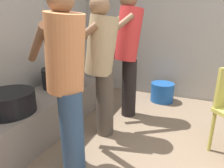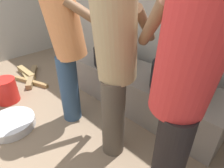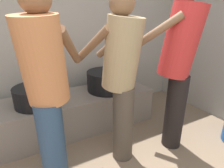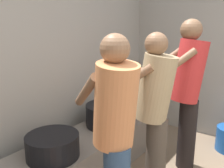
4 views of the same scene
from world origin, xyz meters
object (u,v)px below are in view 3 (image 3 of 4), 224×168
cooking_pot_main (108,80)px  cooking_pot_secondary (37,95)px  cook_in_tan_shirt (121,73)px  cook_in_red_shirt (178,60)px  cook_in_orange_shirt (46,84)px

cooking_pot_main → cooking_pot_secondary: size_ratio=1.49×
cooking_pot_main → cook_in_tan_shirt: cook_in_tan_shirt is taller
cook_in_red_shirt → cooking_pot_secondary: bearing=148.2°
cook_in_red_shirt → cooking_pot_main: bearing=114.4°
cook_in_red_shirt → cook_in_orange_shirt: cook_in_red_shirt is taller
cooking_pot_secondary → cook_in_red_shirt: (1.23, -0.76, 0.41)m
cooking_pot_secondary → cook_in_tan_shirt: 0.99m
cooking_pot_main → cook_in_tan_shirt: (-0.20, -0.68, 0.31)m
cook_in_orange_shirt → cook_in_tan_shirt: size_ratio=1.00×
cooking_pot_secondary → cook_in_orange_shirt: bearing=-86.4°
cook_in_orange_shirt → cook_in_tan_shirt: cook_in_orange_shirt is taller
cooking_pot_secondary → cook_in_tan_shirt: bearing=-44.4°
cooking_pot_secondary → cook_in_orange_shirt: 0.74m
cooking_pot_main → cook_in_red_shirt: bearing=-65.6°
cooking_pot_secondary → cook_in_orange_shirt: (0.04, -0.66, 0.33)m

